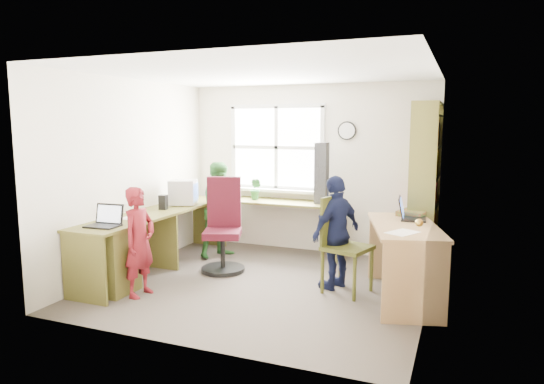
{
  "coord_description": "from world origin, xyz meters",
  "views": [
    {
      "loc": [
        2.09,
        -4.98,
        1.84
      ],
      "look_at": [
        0.0,
        0.25,
        1.05
      ],
      "focal_mm": 32.0,
      "sensor_mm": 36.0,
      "label": 1
    }
  ],
  "objects_px": {
    "laptop_left": "(106,221)",
    "person_red": "(139,242)",
    "person_green": "(221,210)",
    "right_desk": "(404,245)",
    "bookshelf": "(425,193)",
    "person_navy": "(336,232)",
    "crt_monitor": "(183,192)",
    "laptop_right": "(409,214)",
    "swivel_chair": "(223,231)",
    "cd_tower": "(322,173)",
    "wooden_chair": "(341,240)",
    "potted_plant": "(256,189)",
    "l_desk": "(153,242)"
  },
  "relations": [
    {
      "from": "laptop_right",
      "to": "person_green",
      "type": "bearing_deg",
      "value": 74.49
    },
    {
      "from": "laptop_left",
      "to": "person_red",
      "type": "bearing_deg",
      "value": 5.96
    },
    {
      "from": "laptop_right",
      "to": "person_red",
      "type": "height_order",
      "value": "person_red"
    },
    {
      "from": "laptop_right",
      "to": "wooden_chair",
      "type": "bearing_deg",
      "value": 109.98
    },
    {
      "from": "swivel_chair",
      "to": "person_navy",
      "type": "height_order",
      "value": "person_navy"
    },
    {
      "from": "laptop_right",
      "to": "potted_plant",
      "type": "relative_size",
      "value": 1.22
    },
    {
      "from": "potted_plant",
      "to": "person_red",
      "type": "height_order",
      "value": "person_red"
    },
    {
      "from": "cd_tower",
      "to": "potted_plant",
      "type": "xyz_separation_m",
      "value": [
        -0.98,
        -0.03,
        -0.26
      ]
    },
    {
      "from": "person_red",
      "to": "person_navy",
      "type": "xyz_separation_m",
      "value": [
        1.89,
        1.02,
        0.05
      ]
    },
    {
      "from": "crt_monitor",
      "to": "laptop_right",
      "type": "bearing_deg",
      "value": -21.93
    },
    {
      "from": "crt_monitor",
      "to": "laptop_right",
      "type": "height_order",
      "value": "crt_monitor"
    },
    {
      "from": "wooden_chair",
      "to": "potted_plant",
      "type": "xyz_separation_m",
      "value": [
        -1.58,
        1.27,
        0.33
      ]
    },
    {
      "from": "l_desk",
      "to": "person_red",
      "type": "xyz_separation_m",
      "value": [
        0.2,
        -0.53,
        0.14
      ]
    },
    {
      "from": "potted_plant",
      "to": "person_green",
      "type": "xyz_separation_m",
      "value": [
        -0.31,
        -0.49,
        -0.24
      ]
    },
    {
      "from": "swivel_chair",
      "to": "wooden_chair",
      "type": "distance_m",
      "value": 1.59
    },
    {
      "from": "wooden_chair",
      "to": "laptop_left",
      "type": "distance_m",
      "value": 2.57
    },
    {
      "from": "cd_tower",
      "to": "person_navy",
      "type": "distance_m",
      "value": 1.43
    },
    {
      "from": "laptop_left",
      "to": "potted_plant",
      "type": "height_order",
      "value": "potted_plant"
    },
    {
      "from": "laptop_right",
      "to": "person_green",
      "type": "relative_size",
      "value": 0.29
    },
    {
      "from": "right_desk",
      "to": "person_navy",
      "type": "relative_size",
      "value": 1.18
    },
    {
      "from": "potted_plant",
      "to": "l_desk",
      "type": "bearing_deg",
      "value": -109.42
    },
    {
      "from": "l_desk",
      "to": "crt_monitor",
      "type": "xyz_separation_m",
      "value": [
        -0.14,
        0.91,
        0.47
      ]
    },
    {
      "from": "laptop_left",
      "to": "person_navy",
      "type": "distance_m",
      "value": 2.53
    },
    {
      "from": "right_desk",
      "to": "laptop_left",
      "type": "xyz_separation_m",
      "value": [
        -3.03,
        -1.0,
        0.22
      ]
    },
    {
      "from": "person_green",
      "to": "person_navy",
      "type": "distance_m",
      "value": 1.94
    },
    {
      "from": "right_desk",
      "to": "wooden_chair",
      "type": "height_order",
      "value": "wooden_chair"
    },
    {
      "from": "l_desk",
      "to": "cd_tower",
      "type": "bearing_deg",
      "value": 47.57
    },
    {
      "from": "bookshelf",
      "to": "person_navy",
      "type": "relative_size",
      "value": 1.64
    },
    {
      "from": "person_navy",
      "to": "person_green",
      "type": "bearing_deg",
      "value": -86.68
    },
    {
      "from": "crt_monitor",
      "to": "laptop_right",
      "type": "xyz_separation_m",
      "value": [
        2.99,
        -0.18,
        -0.06
      ]
    },
    {
      "from": "wooden_chair",
      "to": "cd_tower",
      "type": "relative_size",
      "value": 1.26
    },
    {
      "from": "laptop_left",
      "to": "person_green",
      "type": "xyz_separation_m",
      "value": [
        0.46,
        1.79,
        -0.14
      ]
    },
    {
      "from": "swivel_chair",
      "to": "person_red",
      "type": "xyz_separation_m",
      "value": [
        -0.4,
        -1.17,
        0.09
      ]
    },
    {
      "from": "right_desk",
      "to": "wooden_chair",
      "type": "distance_m",
      "value": 0.67
    },
    {
      "from": "bookshelf",
      "to": "person_green",
      "type": "xyz_separation_m",
      "value": [
        -2.67,
        -0.27,
        -0.34
      ]
    },
    {
      "from": "cd_tower",
      "to": "laptop_left",
      "type": "bearing_deg",
      "value": -124.0
    },
    {
      "from": "l_desk",
      "to": "crt_monitor",
      "type": "relative_size",
      "value": 6.95
    },
    {
      "from": "laptop_right",
      "to": "person_red",
      "type": "distance_m",
      "value": 2.94
    },
    {
      "from": "wooden_chair",
      "to": "laptop_right",
      "type": "relative_size",
      "value": 2.77
    },
    {
      "from": "person_red",
      "to": "person_green",
      "type": "height_order",
      "value": "person_green"
    },
    {
      "from": "wooden_chair",
      "to": "person_navy",
      "type": "bearing_deg",
      "value": 149.92
    },
    {
      "from": "swivel_chair",
      "to": "crt_monitor",
      "type": "relative_size",
      "value": 2.76
    },
    {
      "from": "cd_tower",
      "to": "person_red",
      "type": "bearing_deg",
      "value": -118.29
    },
    {
      "from": "cd_tower",
      "to": "crt_monitor",
      "type": "bearing_deg",
      "value": -151.64
    },
    {
      "from": "right_desk",
      "to": "crt_monitor",
      "type": "distance_m",
      "value": 3.05
    },
    {
      "from": "right_desk",
      "to": "person_green",
      "type": "distance_m",
      "value": 2.68
    },
    {
      "from": "right_desk",
      "to": "wooden_chair",
      "type": "relative_size",
      "value": 1.43
    },
    {
      "from": "bookshelf",
      "to": "crt_monitor",
      "type": "xyz_separation_m",
      "value": [
        -3.1,
        -0.56,
        -0.08
      ]
    },
    {
      "from": "right_desk",
      "to": "swivel_chair",
      "type": "height_order",
      "value": "swivel_chair"
    },
    {
      "from": "l_desk",
      "to": "laptop_right",
      "type": "distance_m",
      "value": 2.97
    }
  ]
}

